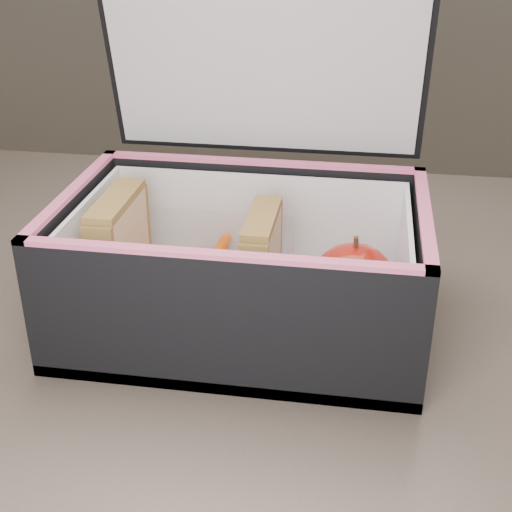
{
  "coord_description": "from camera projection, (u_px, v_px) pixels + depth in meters",
  "views": [
    {
      "loc": [
        0.1,
        -0.55,
        1.1
      ],
      "look_at": [
        0.02,
        -0.01,
        0.81
      ],
      "focal_mm": 50.0,
      "sensor_mm": 36.0,
      "label": 1
    }
  ],
  "objects": [
    {
      "name": "sandwich_left",
      "position": [
        120.0,
        250.0,
        0.62
      ],
      "size": [
        0.03,
        0.09,
        0.1
      ],
      "color": "beige",
      "rests_on": "plastic_tub"
    },
    {
      "name": "carrot_sticks",
      "position": [
        189.0,
        288.0,
        0.63
      ],
      "size": [
        0.05,
        0.16,
        0.03
      ],
      "color": "#D94303",
      "rests_on": "plastic_tub"
    },
    {
      "name": "red_apple",
      "position": [
        353.0,
        281.0,
        0.6
      ],
      "size": [
        0.09,
        0.09,
        0.07
      ],
      "rotation": [
        0.0,
        0.0,
        -0.25
      ],
      "color": "maroon",
      "rests_on": "paper_napkin"
    },
    {
      "name": "plastic_tub",
      "position": [
        191.0,
        274.0,
        0.62
      ],
      "size": [
        0.17,
        0.12,
        0.07
      ],
      "primitive_type": null,
      "color": "white",
      "rests_on": "lunch_bag"
    },
    {
      "name": "paper_napkin",
      "position": [
        348.0,
        314.0,
        0.62
      ],
      "size": [
        0.1,
        0.1,
        0.01
      ],
      "primitive_type": "cube",
      "rotation": [
        0.0,
        0.0,
        0.34
      ],
      "color": "white",
      "rests_on": "lunch_bag"
    },
    {
      "name": "lunch_bag",
      "position": [
        244.0,
        256.0,
        0.62
      ],
      "size": [
        0.31,
        0.25,
        0.31
      ],
      "color": "black",
      "rests_on": "kitchen_table"
    },
    {
      "name": "kitchen_table",
      "position": [
        240.0,
        391.0,
        0.7
      ],
      "size": [
        1.2,
        0.8,
        0.75
      ],
      "color": "brown",
      "rests_on": "ground"
    },
    {
      "name": "sandwich_right",
      "position": [
        262.0,
        264.0,
        0.61
      ],
      "size": [
        0.02,
        0.08,
        0.09
      ],
      "color": "beige",
      "rests_on": "plastic_tub"
    }
  ]
}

